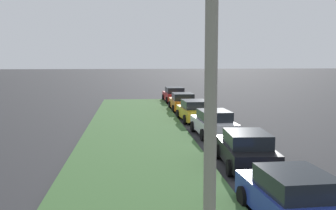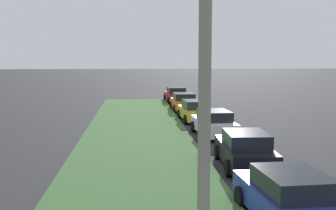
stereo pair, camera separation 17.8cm
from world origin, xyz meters
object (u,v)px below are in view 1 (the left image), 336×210
parked_car_blue (293,198)px  parked_car_red (174,95)px  parked_car_black (246,150)px  streetlight (228,61)px  parked_car_yellow (194,111)px  parked_car_orange (183,102)px  parked_car_white (214,123)px

parked_car_blue → parked_car_red: 30.43m
parked_car_black → streetlight: 9.71m
parked_car_black → parked_car_yellow: bearing=3.7°
parked_car_yellow → parked_car_red: 12.36m
parked_car_red → parked_car_orange: bearing=176.9°
parked_car_black → parked_car_white: same height
parked_car_yellow → streetlight: streetlight is taller
parked_car_blue → parked_car_black: 5.83m
parked_car_orange → streetlight: (-26.50, 2.44, 3.67)m
parked_car_black → parked_car_yellow: (12.25, 0.24, 0.00)m
parked_car_blue → streetlight: (-2.72, 2.45, 3.67)m
parked_car_red → streetlight: 33.45m
parked_car_black → parked_car_white: (6.76, -0.01, 0.00)m
parked_car_orange → parked_car_black: bearing=-179.7°
parked_car_orange → streetlight: streetlight is taller
parked_car_blue → streetlight: 5.19m
parked_car_black → parked_car_orange: size_ratio=1.01×
parked_car_yellow → streetlight: 21.27m
parked_car_blue → parked_car_orange: 23.78m
parked_car_white → parked_car_red: size_ratio=1.00×
streetlight → parked_car_red: bearing=-4.2°
parked_car_black → parked_car_white: bearing=2.5°
parked_car_black → streetlight: bearing=164.4°
parked_car_yellow → parked_car_red: bearing=-2.8°
parked_car_white → parked_car_orange: size_ratio=1.01×
parked_car_yellow → parked_car_orange: 5.71m
parked_car_blue → streetlight: streetlight is taller
parked_car_blue → parked_car_orange: bearing=-3.3°
parked_car_blue → parked_car_black: same height
parked_car_orange → streetlight: size_ratio=0.58×
parked_car_blue → parked_car_yellow: bearing=-3.7°
parked_car_white → parked_car_yellow: size_ratio=1.00×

